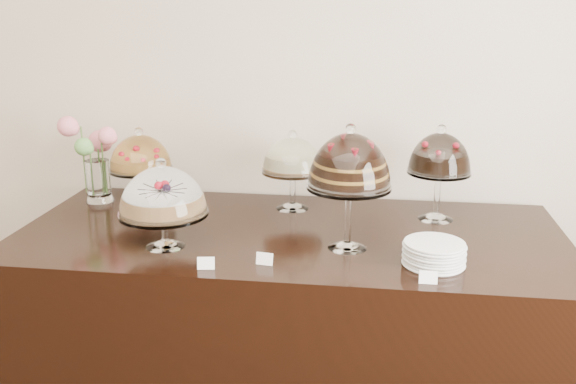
# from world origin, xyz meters

# --- Properties ---
(wall_back) EXTENTS (5.00, 0.04, 3.00)m
(wall_back) POSITION_xyz_m (0.00, 3.00, 1.50)
(wall_back) COLOR beige
(wall_back) RESTS_ON ground
(display_counter) EXTENTS (2.20, 1.00, 0.90)m
(display_counter) POSITION_xyz_m (0.24, 2.45, 0.45)
(display_counter) COLOR black
(display_counter) RESTS_ON ground
(cake_stand_sugar_sponge) EXTENTS (0.34, 0.34, 0.35)m
(cake_stand_sugar_sponge) POSITION_xyz_m (-0.21, 2.22, 1.10)
(cake_stand_sugar_sponge) COLOR white
(cake_stand_sugar_sponge) RESTS_ON display_counter
(cake_stand_choco_layer) EXTENTS (0.31, 0.31, 0.48)m
(cake_stand_choco_layer) POSITION_xyz_m (0.48, 2.30, 1.22)
(cake_stand_choco_layer) COLOR white
(cake_stand_choco_layer) RESTS_ON display_counter
(cake_stand_cheesecake) EXTENTS (0.28, 0.28, 0.36)m
(cake_stand_cheesecake) POSITION_xyz_m (0.21, 2.75, 1.13)
(cake_stand_cheesecake) COLOR white
(cake_stand_cheesecake) RESTS_ON display_counter
(cake_stand_dark_choco) EXTENTS (0.27, 0.27, 0.41)m
(cake_stand_dark_choco) POSITION_xyz_m (0.83, 2.69, 1.17)
(cake_stand_dark_choco) COLOR white
(cake_stand_dark_choco) RESTS_ON display_counter
(cake_stand_fruit_tart) EXTENTS (0.29, 0.29, 0.36)m
(cake_stand_fruit_tart) POSITION_xyz_m (-0.49, 2.73, 1.12)
(cake_stand_fruit_tart) COLOR white
(cake_stand_fruit_tart) RESTS_ON display_counter
(flower_vase) EXTENTS (0.28, 0.26, 0.40)m
(flower_vase) POSITION_xyz_m (-0.72, 2.74, 1.11)
(flower_vase) COLOR white
(flower_vase) RESTS_ON display_counter
(plate_stack) EXTENTS (0.22, 0.22, 0.08)m
(plate_stack) POSITION_xyz_m (0.79, 2.18, 0.94)
(plate_stack) COLOR white
(plate_stack) RESTS_ON display_counter
(price_card_left) EXTENTS (0.06, 0.02, 0.04)m
(price_card_left) POSITION_xyz_m (0.00, 2.03, 0.92)
(price_card_left) COLOR white
(price_card_left) RESTS_ON display_counter
(price_card_right) EXTENTS (0.06, 0.02, 0.04)m
(price_card_right) POSITION_xyz_m (0.76, 2.01, 0.92)
(price_card_right) COLOR white
(price_card_right) RESTS_ON display_counter
(price_card_extra) EXTENTS (0.06, 0.02, 0.04)m
(price_card_extra) POSITION_xyz_m (0.19, 2.09, 0.92)
(price_card_extra) COLOR white
(price_card_extra) RESTS_ON display_counter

